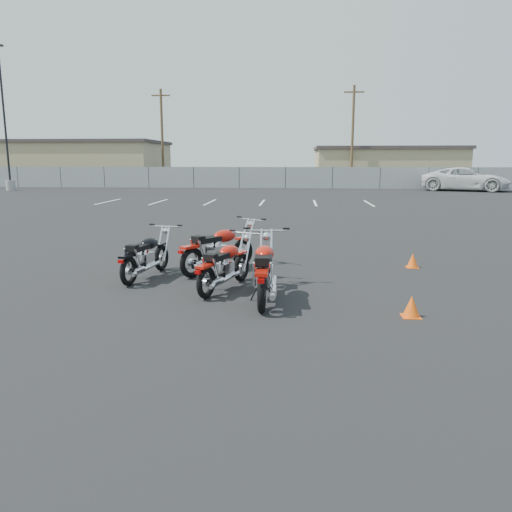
# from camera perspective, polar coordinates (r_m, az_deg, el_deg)

# --- Properties ---
(ground) EXTENTS (120.00, 120.00, 0.00)m
(ground) POSITION_cam_1_polar(r_m,az_deg,el_deg) (8.74, -1.62, -4.91)
(ground) COLOR black
(ground) RESTS_ON ground
(motorcycle_front_red) EXTENTS (1.68, 2.04, 1.10)m
(motorcycle_front_red) POSITION_cam_1_polar(r_m,az_deg,el_deg) (10.76, -4.30, 0.80)
(motorcycle_front_red) COLOR black
(motorcycle_front_red) RESTS_ON ground
(motorcycle_second_black) EXTENTS (0.84, 2.03, 1.00)m
(motorcycle_second_black) POSITION_cam_1_polar(r_m,az_deg,el_deg) (10.42, -12.46, -0.02)
(motorcycle_second_black) COLOR black
(motorcycle_second_black) RESTS_ON ground
(motorcycle_third_red) EXTENTS (1.10, 1.99, 0.99)m
(motorcycle_third_red) POSITION_cam_1_polar(r_m,az_deg,el_deg) (9.28, -3.56, -1.13)
(motorcycle_third_red) COLOR black
(motorcycle_third_red) RESTS_ON ground
(motorcycle_rear_red) EXTENTS (0.88, 2.29, 1.12)m
(motorcycle_rear_red) POSITION_cam_1_polar(r_m,az_deg,el_deg) (8.58, 0.98, -1.71)
(motorcycle_rear_red) COLOR black
(motorcycle_rear_red) RESTS_ON ground
(training_cone_near) EXTENTS (0.27, 0.27, 0.32)m
(training_cone_near) POSITION_cam_1_polar(r_m,az_deg,el_deg) (11.75, 17.46, -0.50)
(training_cone_near) COLOR #FF590D
(training_cone_near) RESTS_ON ground
(training_cone_far) EXTENTS (0.28, 0.28, 0.34)m
(training_cone_far) POSITION_cam_1_polar(r_m,az_deg,el_deg) (8.08, 17.34, -5.52)
(training_cone_far) COLOR #FF590D
(training_cone_far) RESTS_ON ground
(light_pole_west) EXTENTS (0.80, 0.70, 11.01)m
(light_pole_west) POSITION_cam_1_polar(r_m,az_deg,el_deg) (44.74, -26.52, 10.48)
(light_pole_west) COLOR gray
(light_pole_west) RESTS_ON ground
(chainlink_fence) EXTENTS (80.06, 0.06, 1.80)m
(chainlink_fence) POSITION_cam_1_polar(r_m,az_deg,el_deg) (43.40, 3.39, 8.93)
(chainlink_fence) COLOR gray
(chainlink_fence) RESTS_ON ground
(tan_building_west) EXTENTS (18.40, 10.40, 4.30)m
(tan_building_west) POSITION_cam_1_polar(r_m,az_deg,el_deg) (55.33, -20.23, 10.02)
(tan_building_west) COLOR tan
(tan_building_west) RESTS_ON ground
(tan_building_east) EXTENTS (14.40, 9.40, 3.70)m
(tan_building_east) POSITION_cam_1_polar(r_m,az_deg,el_deg) (53.15, 14.62, 10.00)
(tan_building_east) COLOR tan
(tan_building_east) RESTS_ON ground
(utility_pole_b) EXTENTS (1.80, 0.24, 9.00)m
(utility_pole_b) POSITION_cam_1_polar(r_m,az_deg,el_deg) (50.11, -10.68, 13.36)
(utility_pole_b) COLOR #4C3923
(utility_pole_b) RESTS_ON ground
(utility_pole_c) EXTENTS (1.80, 0.24, 9.00)m
(utility_pole_c) POSITION_cam_1_polar(r_m,az_deg,el_deg) (47.69, 10.98, 13.48)
(utility_pole_c) COLOR #4C3923
(utility_pole_c) RESTS_ON ground
(parking_line_stripes) EXTENTS (15.12, 4.00, 0.01)m
(parking_line_stripes) POSITION_cam_1_polar(r_m,az_deg,el_deg) (28.67, -2.31, 6.14)
(parking_line_stripes) COLOR silver
(parking_line_stripes) RESTS_ON ground
(white_van) EXTENTS (5.38, 8.18, 2.89)m
(white_van) POSITION_cam_1_polar(r_m,az_deg,el_deg) (42.83, 22.91, 8.81)
(white_van) COLOR silver
(white_van) RESTS_ON ground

